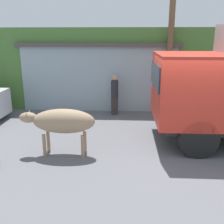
# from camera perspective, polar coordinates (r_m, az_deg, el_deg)

# --- Properties ---
(ground_plane) EXTENTS (60.00, 60.00, 0.00)m
(ground_plane) POSITION_cam_1_polar(r_m,az_deg,el_deg) (7.65, 15.29, -7.79)
(ground_plane) COLOR slate
(hillside_embankment) EXTENTS (32.00, 5.52, 3.36)m
(hillside_embankment) POSITION_cam_1_polar(r_m,az_deg,el_deg) (13.54, 10.28, 10.24)
(hillside_embankment) COLOR #4C7A38
(hillside_embankment) RESTS_ON ground_plane
(building_backdrop) EXTENTS (6.61, 2.70, 2.78)m
(building_backdrop) POSITION_cam_1_polar(r_m,az_deg,el_deg) (11.94, -2.42, 8.36)
(building_backdrop) COLOR #99ADB7
(building_backdrop) RESTS_ON ground_plane
(brown_cow) EXTENTS (1.98, 0.64, 1.24)m
(brown_cow) POSITION_cam_1_polar(r_m,az_deg,el_deg) (6.89, -10.83, -2.04)
(brown_cow) COLOR #9E7F60
(brown_cow) RESTS_ON ground_plane
(pedestrian_on_hill) EXTENTS (0.37, 0.37, 1.57)m
(pedestrian_on_hill) POSITION_cam_1_polar(r_m,az_deg,el_deg) (10.34, 0.57, 4.19)
(pedestrian_on_hill) COLOR #38332D
(pedestrian_on_hill) RESTS_ON ground_plane
(utility_pole) EXTENTS (0.90, 0.23, 5.43)m
(utility_pole) POSITION_cam_1_polar(r_m,az_deg,el_deg) (10.53, 12.61, 14.74)
(utility_pole) COLOR brown
(utility_pole) RESTS_ON ground_plane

